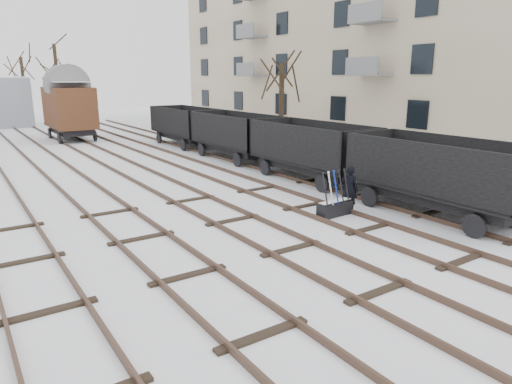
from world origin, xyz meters
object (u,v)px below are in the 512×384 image
Objects in this scene: worker at (350,189)px; freight_wagon_a at (439,187)px; box_van_wagon at (69,106)px; ground_frame at (335,207)px.

worker is 2.89m from freight_wagon_a.
worker is at bearing 138.23° from freight_wagon_a.
box_van_wagon reaches higher than worker.
freight_wagon_a is at bearing -78.50° from box_van_wagon.
box_van_wagon reaches higher than freight_wagon_a.
ground_frame is 3.49m from freight_wagon_a.
ground_frame is 0.94× the size of worker.
box_van_wagon is (-5.71, 26.45, 1.46)m from freight_wagon_a.
worker is 0.26× the size of freight_wagon_a.
box_van_wagon is (-2.81, 24.63, 2.14)m from ground_frame.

